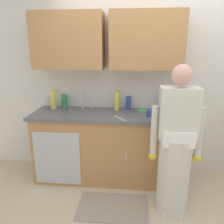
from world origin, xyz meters
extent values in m
plane|color=beige|center=(0.00, 0.00, 0.00)|extent=(9.00, 9.00, 0.00)
cube|color=silver|center=(0.00, 1.05, 1.35)|extent=(4.80, 0.10, 2.70)
cube|color=#B27F4C|center=(-1.04, 0.83, 1.85)|extent=(0.91, 0.34, 0.70)
cube|color=#B27F4C|center=(-0.05, 0.83, 1.85)|extent=(0.91, 0.34, 0.70)
cube|color=#B27F4C|center=(-0.55, 0.70, 0.45)|extent=(1.90, 0.60, 0.90)
cube|color=#B7BABF|center=(-1.15, 0.39, 0.41)|extent=(0.60, 0.01, 0.72)
cylinder|color=silver|center=(-0.27, 0.39, 0.50)|extent=(0.01, 0.01, 0.12)
cylinder|color=silver|center=(0.16, 0.39, 0.50)|extent=(0.01, 0.01, 0.12)
cube|color=#595960|center=(-0.55, 0.70, 0.92)|extent=(1.96, 0.66, 0.04)
cube|color=#B7BABF|center=(-0.86, 0.70, 0.92)|extent=(0.50, 0.36, 0.03)
cylinder|color=#B7BABF|center=(-0.90, 0.85, 1.09)|extent=(0.02, 0.02, 0.30)
sphere|color=#B7BABF|center=(-0.90, 0.79, 1.23)|extent=(0.04, 0.04, 0.04)
cylinder|color=#B7BABF|center=(-0.77, 0.85, 0.99)|extent=(0.02, 0.02, 0.10)
cube|color=white|center=(0.25, 0.07, 0.03)|extent=(0.20, 0.26, 0.06)
cylinder|color=beige|center=(0.25, 0.09, 0.44)|extent=(0.34, 0.34, 0.88)
cube|color=beige|center=(0.25, 0.09, 1.14)|extent=(0.38, 0.22, 0.52)
sphere|color=#D99E93|center=(0.25, 0.09, 1.52)|extent=(0.20, 0.20, 0.20)
cube|color=white|center=(0.25, -0.03, 0.90)|extent=(0.32, 0.04, 0.16)
cylinder|color=beige|center=(0.02, 0.11, 0.93)|extent=(0.07, 0.07, 0.55)
sphere|color=yellow|center=(0.02, 0.11, 0.65)|extent=(0.09, 0.09, 0.09)
cylinder|color=beige|center=(0.48, 0.11, 0.93)|extent=(0.07, 0.07, 0.55)
sphere|color=yellow|center=(0.48, 0.11, 0.65)|extent=(0.09, 0.09, 0.09)
cube|color=gray|center=(-0.40, 0.05, 0.01)|extent=(0.80, 0.50, 0.01)
cylinder|color=#2D8C4C|center=(-1.17, 0.92, 1.04)|extent=(0.08, 0.08, 0.19)
cylinder|color=#334CB2|center=(-0.26, 0.93, 1.03)|extent=(0.07, 0.07, 0.18)
cylinder|color=#D8D14C|center=(-0.42, 0.87, 1.07)|extent=(0.07, 0.07, 0.27)
cylinder|color=#D8D14C|center=(-1.32, 0.86, 1.07)|extent=(0.08, 0.08, 0.27)
cylinder|color=#66388C|center=(0.20, 0.88, 1.06)|extent=(0.07, 0.07, 0.25)
cylinder|color=#33478C|center=(0.01, 0.60, 0.99)|extent=(0.08, 0.08, 0.09)
cube|color=silver|center=(-0.35, 0.48, 0.94)|extent=(0.16, 0.21, 0.01)
cube|color=#4CBF4C|center=(-0.07, 0.81, 0.96)|extent=(0.11, 0.07, 0.03)
camera|label=1|loc=(-0.21, -2.07, 1.76)|focal=35.27mm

